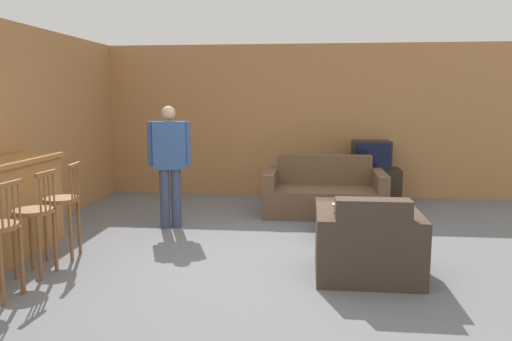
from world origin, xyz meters
name	(u,v)px	position (x,y,z in m)	size (l,w,h in m)	color
ground_plane	(266,264)	(0.00, 0.00, 0.00)	(24.00, 24.00, 0.00)	slate
wall_back	(285,121)	(0.00, 3.69, 1.30)	(9.40, 0.08, 2.60)	#B27A47
wall_left	(42,128)	(-3.11, 1.35, 1.30)	(0.08, 8.69, 2.60)	#B27A47
bar_chair_mid	(35,220)	(-2.17, -0.55, 0.55)	(0.39, 0.39, 1.02)	brown
bar_chair_far	(63,207)	(-2.17, 0.00, 0.55)	(0.41, 0.41, 1.02)	brown
couch_far	(324,194)	(0.66, 2.35, 0.29)	(1.74, 0.94, 0.84)	brown
armchair_near	(368,247)	(1.00, -0.25, 0.30)	(0.98, 0.89, 0.82)	#423328
coffee_table	(340,209)	(0.82, 1.17, 0.33)	(0.60, 0.86, 0.40)	#472D1E
tv_unit	(370,185)	(1.44, 3.29, 0.28)	(0.95, 0.49, 0.55)	#2D2319
tv	(371,155)	(1.44, 3.29, 0.78)	(0.61, 0.49, 0.45)	black
book_on_table	(334,205)	(0.74, 1.07, 0.41)	(0.21, 0.14, 0.03)	#B7AD99
person_by_window	(170,160)	(-1.38, 1.33, 0.90)	(0.53, 0.28, 1.60)	#384260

